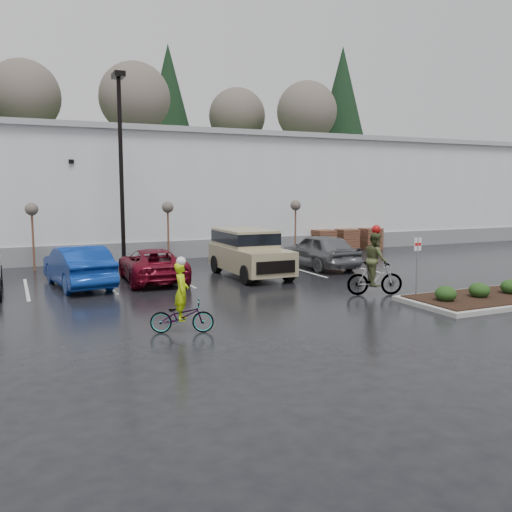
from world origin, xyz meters
name	(u,v)px	position (x,y,z in m)	size (l,w,h in m)	color
ground	(326,311)	(0.00, 0.00, 0.00)	(120.00, 120.00, 0.00)	black
warehouse	(154,192)	(0.00, 21.99, 3.65)	(60.50, 15.50, 7.20)	silver
wooded_ridge	(101,197)	(0.00, 45.00, 3.00)	(80.00, 25.00, 6.00)	#24411B
lamppost	(121,150)	(-4.00, 12.00, 5.69)	(0.50, 1.00, 9.22)	black
sapling_west	(32,213)	(-8.00, 13.00, 2.73)	(0.60, 0.60, 3.20)	#553222
sapling_mid	(168,211)	(-1.50, 13.00, 2.73)	(0.60, 0.60, 3.20)	#553222
sapling_east	(296,208)	(6.00, 13.00, 2.73)	(0.60, 0.60, 3.20)	#553222
pallet_stack_a	(323,241)	(8.50, 14.00, 0.68)	(1.20, 1.20, 1.35)	#553222
pallet_stack_b	(347,240)	(10.20, 14.00, 0.68)	(1.20, 1.20, 1.35)	#553222
pallet_stack_c	(370,239)	(12.00, 14.00, 0.68)	(1.20, 1.20, 1.35)	#553222
curb_island	(510,296)	(7.00, -1.00, 0.07)	(8.00, 3.00, 0.15)	gray
mulch_bed	(510,294)	(7.00, -1.00, 0.17)	(7.60, 2.60, 0.04)	black
shrub_a	(446,294)	(4.00, -1.00, 0.41)	(0.70, 0.70, 0.52)	#173913
shrub_b	(479,290)	(5.50, -1.00, 0.41)	(0.70, 0.70, 0.52)	#173913
shrub_c	(511,287)	(7.00, -1.00, 0.41)	(0.70, 0.70, 0.52)	#173913
fire_lane_sign	(417,260)	(3.80, 0.20, 1.41)	(0.30, 0.05, 2.20)	gray
car_blue	(78,266)	(-6.60, 7.74, 0.82)	(1.74, 4.99, 1.65)	navy
car_red	(152,265)	(-3.64, 7.77, 0.69)	(2.30, 4.98, 1.39)	maroon
suv_tan	(250,253)	(0.58, 7.19, 1.03)	(2.20, 5.10, 2.06)	tan
car_grey	(319,251)	(4.73, 8.22, 0.84)	(1.99, 4.95, 1.69)	slate
cyclist_hivis	(182,309)	(-4.88, -0.60, 0.65)	(1.80, 1.15, 2.06)	#3F3F44
cyclist_olive	(375,270)	(3.01, 1.50, 0.92)	(2.05, 1.21, 2.56)	#3F3F44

